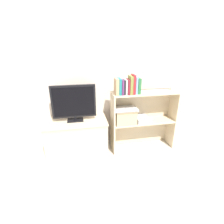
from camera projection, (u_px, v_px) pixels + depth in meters
The scene contains 20 objects.
ground_plane at pixel (114, 155), 2.54m from camera, with size 16.00×16.00×0.00m, color #BCB2A3.
wall_back at pixel (107, 66), 2.52m from camera, with size 10.00×0.05×2.40m.
tv_stand at pixel (77, 136), 2.55m from camera, with size 0.87×0.47×0.50m.
tv at pixel (74, 102), 2.36m from camera, with size 0.59×0.14×0.51m.
bookshelf_lower_tier at pixel (141, 129), 2.69m from camera, with size 0.94×0.28×0.45m.
bookshelf_upper_tier at pixel (143, 102), 2.52m from camera, with size 0.94×0.28×0.43m.
book_tan at pixel (116, 87), 2.26m from camera, with size 0.04×0.15×0.21m.
book_teal at pixel (119, 86), 2.27m from camera, with size 0.03×0.14×0.21m.
book_plum at pixel (122, 87), 2.28m from camera, with size 0.02×0.14×0.20m.
book_charcoal at pixel (124, 87), 2.28m from camera, with size 0.02×0.13×0.19m.
book_ivory at pixel (126, 87), 2.29m from camera, with size 0.02×0.14×0.19m.
book_maroon at pixel (128, 87), 2.29m from camera, with size 0.03×0.15×0.19m.
book_olive at pixel (130, 85), 2.29m from camera, with size 0.04×0.14×0.24m.
book_crimson at pixel (133, 84), 2.29m from camera, with size 0.03×0.14×0.25m.
book_skyblue at pixel (136, 85), 2.31m from camera, with size 0.02×0.14×0.23m.
book_forest at pixel (138, 86), 2.32m from camera, with size 0.04×0.13×0.21m.
baby_monitor at pixel (173, 87), 2.46m from camera, with size 0.05×0.03×0.13m.
storage_basket_left at pixel (125, 115), 2.47m from camera, with size 0.30×0.24×0.20m.
laptop at pixel (125, 109), 2.43m from camera, with size 0.33×0.23×0.02m.
magazine_stack at pixel (142, 119), 2.55m from camera, with size 0.19×0.24×0.06m.
Camera 1 is at (-0.43, -2.07, 1.54)m, focal length 28.00 mm.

